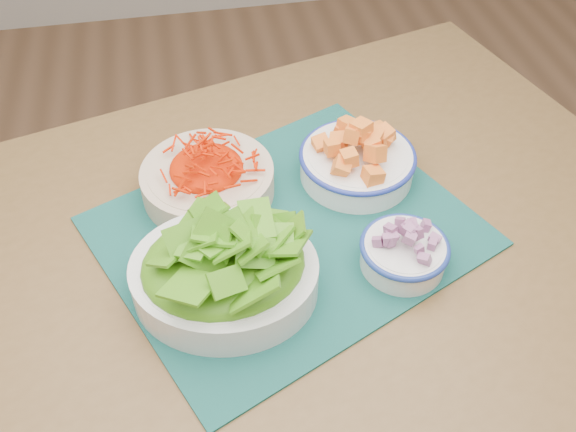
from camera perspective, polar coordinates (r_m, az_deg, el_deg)
The scene contains 7 objects.
ground at distance 1.68m, azimuth 8.18°, elevation -14.85°, with size 4.00×4.00×0.00m, color #946847.
table at distance 0.98m, azimuth -3.05°, elevation -7.79°, with size 1.52×1.20×0.75m.
placemat at distance 0.95m, azimuth 0.00°, elevation -1.34°, with size 0.51×0.42×0.00m, color #0A3330.
carrot_bowl at distance 0.99m, azimuth -7.21°, elevation 3.74°, with size 0.23×0.23×0.08m.
squash_bowl at distance 1.02m, azimuth 6.23°, elevation 5.46°, with size 0.20×0.20×0.09m.
lettuce_bowl at distance 0.84m, azimuth -5.75°, elevation -4.50°, with size 0.29×0.26×0.11m.
onion_bowl at distance 0.90m, azimuth 10.30°, elevation -2.97°, with size 0.15×0.15×0.06m.
Camera 1 is at (-0.38, -0.75, 1.45)m, focal length 40.00 mm.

